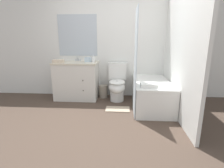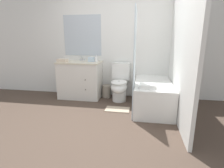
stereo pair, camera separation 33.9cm
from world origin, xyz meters
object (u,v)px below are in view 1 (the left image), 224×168
object	(u,v)px
tissue_box	(88,60)
hand_towel_folded	(58,61)
vanity_cabinet	(77,80)
toilet	(117,84)
wastebasket	(103,91)
bath_towel_folded	(149,85)
bath_mat	(118,109)
soap_dispenser	(93,59)
sink_faucet	(78,60)
bathtub	(151,94)

from	to	relation	value
tissue_box	hand_towel_folded	size ratio (longest dim) A/B	0.66
vanity_cabinet	toilet	xyz separation A→B (m)	(0.94, -0.07, -0.06)
wastebasket	hand_towel_folded	xyz separation A→B (m)	(-0.95, -0.25, 0.74)
toilet	tissue_box	distance (m)	0.86
wastebasket	bath_towel_folded	size ratio (longest dim) A/B	1.02
wastebasket	bath_mat	bearing A→B (deg)	-63.25
soap_dispenser	bath_towel_folded	size ratio (longest dim) A/B	0.55
sink_faucet	wastebasket	bearing A→B (deg)	-10.33
vanity_cabinet	hand_towel_folded	distance (m)	0.59
bathtub	wastebasket	world-z (taller)	bathtub
toilet	soap_dispenser	world-z (taller)	soap_dispenser
vanity_cabinet	toilet	size ratio (longest dim) A/B	1.17
hand_towel_folded	bath_towel_folded	world-z (taller)	hand_towel_folded
wastebasket	soap_dispenser	xyz separation A→B (m)	(-0.20, -0.12, 0.78)
toilet	bath_towel_folded	distance (m)	0.99
bath_towel_folded	bath_mat	distance (m)	0.81
vanity_cabinet	toilet	distance (m)	0.95
toilet	tissue_box	bearing A→B (deg)	168.80
toilet	bath_mat	distance (m)	0.68
tissue_box	bath_mat	world-z (taller)	tissue_box
sink_faucet	bath_mat	bearing A→B (deg)	-40.86
sink_faucet	tissue_box	bearing A→B (deg)	-27.59
hand_towel_folded	bath_towel_folded	bearing A→B (deg)	-20.28
sink_faucet	toilet	size ratio (longest dim) A/B	0.17
toilet	bathtub	world-z (taller)	toilet
toilet	soap_dispenser	xyz separation A→B (m)	(-0.54, 0.05, 0.55)
vanity_cabinet	wastebasket	world-z (taller)	vanity_cabinet
wastebasket	tissue_box	bearing A→B (deg)	-174.55
vanity_cabinet	sink_faucet	bearing A→B (deg)	90.00
bath_towel_folded	toilet	bearing A→B (deg)	127.09
bathtub	bath_towel_folded	world-z (taller)	bath_towel_folded
bathtub	toilet	bearing A→B (deg)	154.63
vanity_cabinet	soap_dispenser	distance (m)	0.63
sink_faucet	bath_mat	distance (m)	1.57
sink_faucet	hand_towel_folded	world-z (taller)	sink_faucet
vanity_cabinet	sink_faucet	world-z (taller)	sink_faucet
soap_dispenser	bath_mat	distance (m)	1.25
tissue_box	toilet	bearing A→B (deg)	-11.20
vanity_cabinet	bath_mat	xyz separation A→B (m)	(0.98, -0.64, -0.43)
vanity_cabinet	bathtub	bearing A→B (deg)	-13.87
toilet	hand_towel_folded	world-z (taller)	hand_towel_folded
tissue_box	soap_dispenser	bearing A→B (deg)	-32.51
tissue_box	vanity_cabinet	bearing A→B (deg)	-167.22
hand_towel_folded	soap_dispenser	bearing A→B (deg)	10.26
soap_dispenser	bath_towel_folded	distance (m)	1.44
soap_dispenser	hand_towel_folded	xyz separation A→B (m)	(-0.75, -0.14, -0.03)
soap_dispenser	bath_towel_folded	xyz separation A→B (m)	(1.13, -0.83, -0.36)
soap_dispenser	bath_towel_folded	world-z (taller)	soap_dispenser
hand_towel_folded	tissue_box	bearing A→B (deg)	19.57
wastebasket	bath_mat	size ratio (longest dim) A/B	0.62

